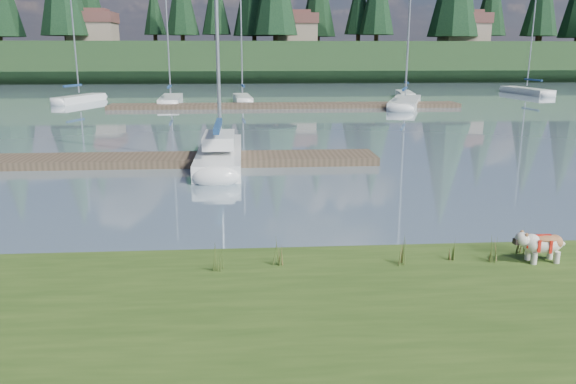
{
  "coord_description": "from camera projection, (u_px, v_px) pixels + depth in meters",
  "views": [
    {
      "loc": [
        -0.81,
        -12.02,
        4.15
      ],
      "look_at": [
        0.0,
        -0.5,
        1.23
      ],
      "focal_mm": 35.0,
      "sensor_mm": 36.0,
      "label": 1
    }
  ],
  "objects": [
    {
      "name": "dock_far",
      "position": [
        286.0,
        106.0,
        41.81
      ],
      "size": [
        26.0,
        2.2,
        0.3
      ],
      "primitive_type": "cube",
      "color": "#4C3D2C",
      "rests_on": "ground"
    },
    {
      "name": "bulldog",
      "position": [
        542.0,
        243.0,
        10.32
      ],
      "size": [
        0.97,
        0.44,
        0.58
      ],
      "rotation": [
        0.0,
        0.0,
        3.18
      ],
      "color": "silver",
      "rests_on": "bank"
    },
    {
      "name": "weed_2",
      "position": [
        495.0,
        248.0,
        10.32
      ],
      "size": [
        0.17,
        0.14,
        0.63
      ],
      "color": "#475B23",
      "rests_on": "bank"
    },
    {
      "name": "mud_lip",
      "position": [
        292.0,
        262.0,
        11.13
      ],
      "size": [
        60.0,
        0.5,
        0.14
      ],
      "primitive_type": "cube",
      "color": "#33281C",
      "rests_on": "ground"
    },
    {
      "name": "sailboat_bg_0",
      "position": [
        84.0,
        98.0,
        46.46
      ],
      "size": [
        3.29,
        6.53,
        9.55
      ],
      "rotation": [
        0.0,
        0.0,
        1.24
      ],
      "color": "white",
      "rests_on": "ground"
    },
    {
      "name": "ground",
      "position": [
        259.0,
        108.0,
        41.71
      ],
      "size": [
        200.0,
        200.0,
        0.0
      ],
      "primitive_type": "plane",
      "color": "gray",
      "rests_on": "ground"
    },
    {
      "name": "dock_near",
      "position": [
        164.0,
        160.0,
        21.09
      ],
      "size": [
        16.0,
        2.0,
        0.3
      ],
      "primitive_type": "cube",
      "color": "#4C3D2C",
      "rests_on": "ground"
    },
    {
      "name": "weed_0",
      "position": [
        278.0,
        252.0,
        10.15
      ],
      "size": [
        0.17,
        0.14,
        0.62
      ],
      "color": "#475B23",
      "rests_on": "bank"
    },
    {
      "name": "house_0",
      "position": [
        93.0,
        27.0,
        77.09
      ],
      "size": [
        6.3,
        5.3,
        4.65
      ],
      "color": "gray",
      "rests_on": "ridge"
    },
    {
      "name": "house_1",
      "position": [
        295.0,
        27.0,
        79.97
      ],
      "size": [
        6.3,
        5.3,
        4.65
      ],
      "color": "gray",
      "rests_on": "ridge"
    },
    {
      "name": "sailboat_bg_3",
      "position": [
        406.0,
        101.0,
        43.46
      ],
      "size": [
        4.99,
        9.68,
        13.92
      ],
      "rotation": [
        0.0,
        0.0,
        1.23
      ],
      "color": "white",
      "rests_on": "ground"
    },
    {
      "name": "sailboat_bg_5",
      "position": [
        522.0,
        90.0,
        55.51
      ],
      "size": [
        2.26,
        8.18,
        11.53
      ],
      "rotation": [
        0.0,
        0.0,
        1.66
      ],
      "color": "white",
      "rests_on": "ground"
    },
    {
      "name": "weed_4",
      "position": [
        450.0,
        252.0,
        10.39
      ],
      "size": [
        0.17,
        0.14,
        0.42
      ],
      "color": "#475B23",
      "rests_on": "bank"
    },
    {
      "name": "sailboat_bg_4",
      "position": [
        404.0,
        94.0,
        50.58
      ],
      "size": [
        2.08,
        6.07,
        9.01
      ],
      "rotation": [
        0.0,
        0.0,
        1.41
      ],
      "color": "white",
      "rests_on": "ground"
    },
    {
      "name": "sailboat_bg_1",
      "position": [
        171.0,
        99.0,
        45.55
      ],
      "size": [
        2.03,
        7.94,
        11.73
      ],
      "rotation": [
        0.0,
        0.0,
        1.63
      ],
      "color": "white",
      "rests_on": "ground"
    },
    {
      "name": "house_2",
      "position": [
        464.0,
        27.0,
        79.67
      ],
      "size": [
        6.3,
        5.3,
        4.65
      ],
      "color": "gray",
      "rests_on": "ridge"
    },
    {
      "name": "conifer_5",
      "position": [
        359.0,
        1.0,
        78.75
      ],
      "size": [
        3.96,
        3.96,
        10.35
      ],
      "color": "#382619",
      "rests_on": "ridge"
    },
    {
      "name": "weed_5",
      "position": [
        520.0,
        242.0,
        10.78
      ],
      "size": [
        0.17,
        0.14,
        0.53
      ],
      "color": "#475B23",
      "rests_on": "bank"
    },
    {
      "name": "sailboat_bg_2",
      "position": [
        242.0,
        98.0,
        46.39
      ],
      "size": [
        1.75,
        6.41,
        9.69
      ],
      "rotation": [
        0.0,
        0.0,
        1.65
      ],
      "color": "white",
      "rests_on": "ground"
    },
    {
      "name": "weed_1",
      "position": [
        404.0,
        252.0,
        10.23
      ],
      "size": [
        0.17,
        0.14,
        0.56
      ],
      "color": "#475B23",
      "rests_on": "bank"
    },
    {
      "name": "ridge",
      "position": [
        253.0,
        62.0,
        82.68
      ],
      "size": [
        200.0,
        20.0,
        5.0
      ],
      "primitive_type": "cube",
      "color": "#1B3318",
      "rests_on": "ground"
    },
    {
      "name": "sailboat_main",
      "position": [
        221.0,
        149.0,
        21.73
      ],
      "size": [
        1.64,
        7.91,
        11.46
      ],
      "rotation": [
        0.0,
        0.0,
        1.58
      ],
      "color": "white",
      "rests_on": "ground"
    },
    {
      "name": "weed_3",
      "position": [
        218.0,
        256.0,
        9.92
      ],
      "size": [
        0.17,
        0.14,
        0.63
      ],
      "color": "#475B23",
      "rests_on": "bank"
    }
  ]
}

